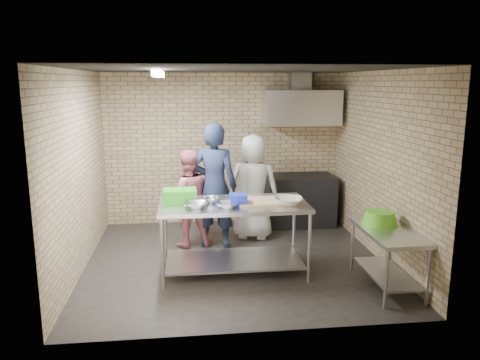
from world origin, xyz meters
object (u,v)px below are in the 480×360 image
Objects in this scene: stove at (299,200)px; side_counter at (387,259)px; man_navy at (214,186)px; bottle_green at (323,112)px; woman_white at (253,187)px; prep_table at (234,238)px; green_basin at (380,218)px; bottle_red at (301,111)px; woman_pink at (188,198)px; blue_tub at (238,199)px; green_crate at (180,196)px.

side_counter is at bearing -80.71° from stove.
bottle_green is at bearing -130.39° from man_navy.
side_counter is 2.58m from woman_white.
prep_table is 1.98m from side_counter.
man_navy reaches higher than woman_white.
green_basin reaches higher than stove.
woman_white is at bearing -131.63° from man_navy.
stove is 1.60m from bottle_red.
bottle_green reaches higher than woman_pink.
green_basin is at bearing 161.80° from man_navy.
woman_pink is (-2.45, -1.16, -1.25)m from bottle_green.
stove is at bearing 55.81° from prep_table.
bottle_green reaches higher than woman_white.
blue_tub is at bearing 93.51° from woman_white.
man_navy is at bearing 101.60° from blue_tub.
man_navy is at bearing 158.01° from woman_pink.
bottle_red reaches higher than prep_table.
man_navy is at bearing -148.32° from bottle_green.
blue_tub is 1.83m from green_basin.
prep_table is 9.00× the size of blue_tub.
green_crate is 3.50m from bottle_green.
green_basin is at bearing -90.42° from bottle_green.
woman_pink reaches higher than blue_tub.
green_crate reaches higher than green_basin.
stove is 1.65m from bottle_green.
side_counter is 2.77× the size of green_crate.
woman_white reaches higher than green_basin.
side_counter is 0.52m from green_basin.
green_crate is at bearing 167.84° from green_basin.
green_basin is at bearing -80.24° from stove.
bottle_green is 2.62m from man_navy.
man_navy is at bearing 61.12° from green_crate.
bottle_green is at bearing -128.91° from woman_white.
woman_pink is 1.10m from woman_white.
side_counter is 1.00× the size of stove.
green_crate is at bearing 79.05° from man_navy.
bottle_red is 1.20× the size of bottle_green.
man_navy is (-2.02, 1.48, 0.14)m from green_basin.
bottle_red is at bearing 45.46° from green_crate.
man_navy reaches higher than woman_pink.
woman_white reaches higher than side_counter.
side_counter is at bearing -17.70° from blue_tub.
woman_white is (-1.37, 1.86, 0.03)m from green_basin.
woman_white reaches higher than prep_table.
prep_table is 1.17m from man_navy.
woman_white reaches higher than woman_pink.
green_basin is at bearing -10.36° from blue_tub.
bottle_red is at bearing -119.60° from woman_white.
green_crate is 2.41× the size of bottle_red.
stove is 0.62× the size of man_navy.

